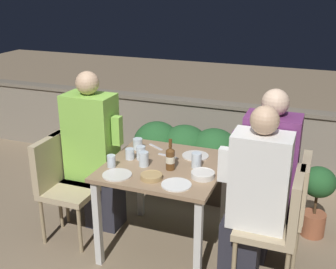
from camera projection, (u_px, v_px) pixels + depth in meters
The scene contains 26 objects.
ground_plane at pixel (165, 246), 3.45m from camera, with size 16.00×16.00×0.00m, color #847056.
parapet_wall at pixel (216, 137), 4.70m from camera, with size 9.00×0.18×0.80m.
dining_table at pixel (165, 176), 3.23m from camera, with size 0.88×0.87×0.73m.
planter_hedge at pixel (185, 156), 4.19m from camera, with size 1.08×0.47×0.72m.
chair_left_near at pixel (60, 179), 3.44m from camera, with size 0.42×0.41×0.86m.
chair_left_far at pixel (77, 166), 3.67m from camera, with size 0.42×0.41×0.86m.
person_green_blouse at pixel (95, 151), 3.54m from camera, with size 0.49×0.26×1.37m.
chair_right_near at pixel (281, 219), 2.86m from camera, with size 0.42×0.41×0.86m.
person_white_polo at pixel (254, 196), 2.88m from camera, with size 0.48×0.26×1.31m.
chair_right_far at pixel (289, 201), 3.09m from camera, with size 0.42×0.41×0.86m.
person_purple_stripe at pixel (264, 177), 3.10m from camera, with size 0.48×0.26×1.36m.
beer_bottle at pixel (170, 158), 3.08m from camera, with size 0.07×0.07×0.24m.
plate_0 at pixel (117, 175), 3.01m from camera, with size 0.21×0.21×0.01m.
plate_1 at pixel (195, 156), 3.34m from camera, with size 0.21×0.21×0.01m.
plate_2 at pixel (176, 185), 2.87m from camera, with size 0.21×0.21×0.01m.
bowl_0 at pixel (151, 176), 2.96m from camera, with size 0.16×0.16×0.04m.
bowl_1 at pixel (203, 174), 2.98m from camera, with size 0.17×0.17×0.04m.
glass_cup_0 at pixel (144, 159), 3.15m from camera, with size 0.07×0.07×0.11m.
glass_cup_1 at pixel (138, 144), 3.47m from camera, with size 0.08×0.08×0.09m.
glass_cup_2 at pixel (141, 153), 3.27m from camera, with size 0.07×0.07×0.11m.
glass_cup_3 at pixel (111, 161), 3.14m from camera, with size 0.06×0.06×0.09m.
glass_cup_4 at pixel (196, 160), 3.13m from camera, with size 0.08×0.08×0.12m.
glass_cup_5 at pixel (130, 154), 3.28m from camera, with size 0.07×0.07×0.09m.
fork_0 at pixel (168, 156), 3.34m from camera, with size 0.17×0.05×0.01m.
fork_1 at pixel (156, 147), 3.52m from camera, with size 0.16×0.11×0.01m.
potted_plant at pixel (317, 194), 3.48m from camera, with size 0.28×0.28×0.62m.
Camera 1 is at (1.06, -2.72, 2.05)m, focal length 45.00 mm.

